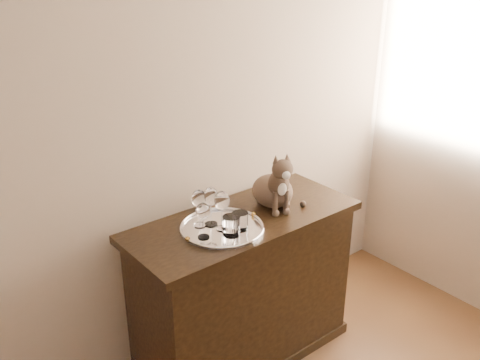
{
  "coord_description": "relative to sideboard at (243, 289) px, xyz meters",
  "views": [
    {
      "loc": [
        -0.88,
        0.12,
        2.07
      ],
      "look_at": [
        0.59,
        1.95,
        1.05
      ],
      "focal_mm": 40.0,
      "sensor_mm": 36.0,
      "label": 1
    }
  ],
  "objects": [
    {
      "name": "wall_back",
      "position": [
        -0.6,
        0.31,
        0.93
      ],
      "size": [
        4.0,
        0.1,
        2.7
      ],
      "primitive_type": "cube",
      "color": "tan",
      "rests_on": "ground"
    },
    {
      "name": "sideboard",
      "position": [
        0.0,
        0.0,
        0.0
      ],
      "size": [
        1.2,
        0.5,
        0.85
      ],
      "primitive_type": null,
      "color": "black",
      "rests_on": "ground"
    },
    {
      "name": "tray",
      "position": [
        -0.15,
        -0.03,
        0.43
      ],
      "size": [
        0.4,
        0.4,
        0.01
      ],
      "primitive_type": "cylinder",
      "color": "white",
      "rests_on": "sideboard"
    },
    {
      "name": "wine_glass_a",
      "position": [
        -0.22,
        0.06,
        0.53
      ],
      "size": [
        0.07,
        0.07,
        0.19
      ],
      "primitive_type": null,
      "color": "white",
      "rests_on": "tray"
    },
    {
      "name": "wine_glass_b",
      "position": [
        -0.17,
        0.03,
        0.53
      ],
      "size": [
        0.07,
        0.07,
        0.19
      ],
      "primitive_type": null,
      "color": "silver",
      "rests_on": "tray"
    },
    {
      "name": "wine_glass_c",
      "position": [
        -0.27,
        -0.05,
        0.52
      ],
      "size": [
        0.07,
        0.07,
        0.17
      ],
      "primitive_type": null,
      "color": "silver",
      "rests_on": "tray"
    },
    {
      "name": "wine_glass_d",
      "position": [
        -0.16,
        -0.04,
        0.53
      ],
      "size": [
        0.07,
        0.07,
        0.19
      ],
      "primitive_type": null,
      "color": "silver",
      "rests_on": "tray"
    },
    {
      "name": "tumbler_a",
      "position": [
        -0.1,
        -0.09,
        0.48
      ],
      "size": [
        0.08,
        0.08,
        0.09
      ],
      "primitive_type": "cylinder",
      "color": "silver",
      "rests_on": "tray"
    },
    {
      "name": "tumbler_b",
      "position": [
        -0.16,
        -0.11,
        0.48
      ],
      "size": [
        0.08,
        0.08,
        0.09
      ],
      "primitive_type": "cylinder",
      "color": "white",
      "rests_on": "tray"
    },
    {
      "name": "cat",
      "position": [
        0.21,
        0.02,
        0.58
      ],
      "size": [
        0.4,
        0.38,
        0.32
      ],
      "primitive_type": null,
      "rotation": [
        0.0,
        0.0,
        -0.35
      ],
      "color": "brown",
      "rests_on": "sideboard"
    }
  ]
}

